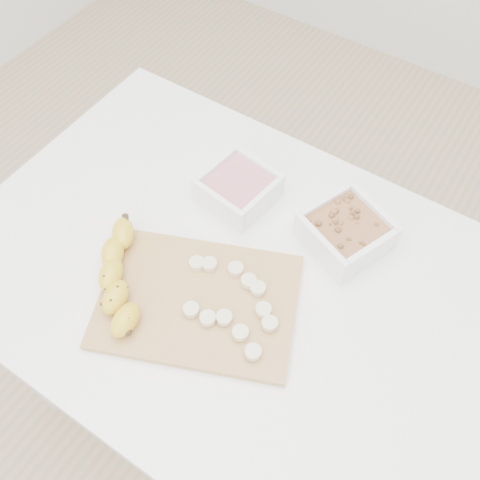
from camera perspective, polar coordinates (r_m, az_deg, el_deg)
The scene contains 7 objects.
ground at distance 1.65m, azimuth -0.60°, elevation -16.76°, with size 3.50×3.50×0.00m, color #C6AD89.
table at distance 1.05m, azimuth -0.91°, elevation -5.94°, with size 1.00×0.70×0.75m.
bowl_yogurt at distance 1.04m, azimuth -0.16°, elevation 5.56°, with size 0.14×0.14×0.06m.
bowl_granola at distance 0.99m, azimuth 11.23°, elevation 0.92°, with size 0.18×0.18×0.06m.
cutting_board at distance 0.93m, azimuth -4.50°, elevation -6.52°, with size 0.34×0.24×0.01m, color tan.
banana at distance 0.94m, azimuth -12.72°, elevation -3.93°, with size 0.06×0.23×0.04m, color gold, non-canonical shape.
banana_slices at distance 0.91m, azimuth -0.76°, elevation -6.59°, with size 0.20×0.14×0.02m.
Camera 1 is at (0.29, -0.41, 1.58)m, focal length 40.00 mm.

